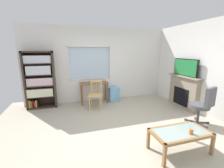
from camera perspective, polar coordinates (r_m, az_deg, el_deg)
name	(u,v)px	position (r m, az deg, el deg)	size (l,w,h in m)	color
ground	(120,129)	(3.80, 2.88, -16.67)	(6.11, 5.71, 0.02)	#B2A893
wall_back_with_window	(99,65)	(5.61, -4.89, 7.21)	(5.11, 0.15, 2.66)	silver
wall_right	(211,70)	(4.91, 33.27, 4.49)	(0.12, 4.91, 2.66)	silver
bookshelf	(40,79)	(5.36, -25.60, 1.80)	(0.90, 0.38, 1.82)	#38281E
desk_under_window	(94,86)	(5.34, -6.74, -0.84)	(0.99, 0.41, 0.74)	brown
wooden_chair	(96,94)	(4.88, -6.14, -3.92)	(0.54, 0.53, 0.90)	tan
plastic_drawer_unit	(113,94)	(5.64, 0.55, -3.71)	(0.35, 0.40, 0.52)	#72ADDB
fireplace	(183,92)	(5.43, 25.30, -2.64)	(0.26, 1.23, 1.05)	gray
tv	(185,67)	(5.28, 25.96, 5.64)	(0.06, 0.95, 0.54)	black
office_chair	(203,104)	(4.36, 31.19, -6.51)	(0.58, 0.56, 1.00)	#4C4C51
coffee_table	(180,134)	(3.16, 24.29, -16.83)	(1.05, 0.55, 0.41)	#8C9E99
sippy_cup	(191,131)	(3.10, 27.67, -15.56)	(0.07, 0.07, 0.09)	orange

